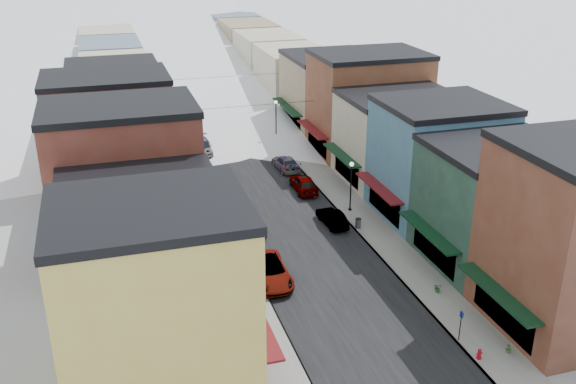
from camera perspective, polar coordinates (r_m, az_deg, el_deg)
road at (r=90.85m, az=-6.75°, el=6.95°), size 10.00×160.00×0.01m
sidewalk_left at (r=89.99m, az=-10.91°, el=6.59°), size 3.20×160.00×0.15m
sidewalk_right at (r=92.14m, az=-2.69°, el=7.35°), size 3.20×160.00×0.15m
curb_left at (r=90.14m, az=-9.93°, el=6.69°), size 0.10×160.00×0.15m
curb_right at (r=91.79m, az=-3.63°, el=7.27°), size 0.10×160.00×0.15m
bldg_l_yellow at (r=35.58m, az=-11.66°, el=-9.52°), size 11.30×8.70×11.50m
bldg_l_cream at (r=43.48m, az=-12.72°, el=-4.83°), size 11.30×8.20×9.50m
bldg_l_brick_near at (r=50.16m, az=-14.23°, el=0.71°), size 12.30×8.20×12.50m
bldg_l_grayblue at (r=58.74m, az=-14.10°, el=2.16°), size 11.30×9.20×9.00m
bldg_l_brick_far at (r=66.96m, az=-15.53°, el=5.44°), size 13.30×9.20×11.00m
bldg_l_tan at (r=76.75m, az=-15.06°, el=7.26°), size 11.30×11.20×10.00m
bldg_r_green at (r=51.36m, az=18.00°, el=-1.01°), size 11.30×9.20×9.50m
bldg_r_blue at (r=58.20m, az=13.20°, el=2.84°), size 11.30×9.20×10.50m
bldg_r_cream at (r=66.15m, az=9.74°, el=4.83°), size 12.30×9.20×9.00m
bldg_r_brick_far at (r=73.82m, az=7.10°, el=7.87°), size 13.30×9.20×11.50m
bldg_r_tan at (r=82.67m, az=3.65°, el=8.89°), size 11.30×11.20×9.50m
distant_blocks at (r=112.11m, az=-9.04°, el=11.93°), size 34.00×55.00×8.00m
overhead_cables at (r=77.39m, az=-5.25°, el=8.98°), size 16.40×15.04×0.04m
car_white_suv at (r=47.62m, az=-1.68°, el=-7.06°), size 2.85×5.93×1.63m
car_silver_sedan at (r=55.08m, az=-3.18°, el=-2.84°), size 1.72×4.25×1.45m
car_dark_hatch at (r=63.49m, az=-5.94°, el=0.68°), size 2.18×4.81×1.53m
car_silver_wagon at (r=74.41m, az=-7.72°, el=3.99°), size 2.69×5.85×1.66m
car_green_sedan at (r=56.34m, az=3.94°, el=-2.29°), size 1.71×4.28×1.38m
car_gray_suv at (r=63.27m, az=1.39°, el=0.78°), size 2.08×4.90×1.65m
car_black_sedan at (r=68.99m, az=-0.19°, el=2.60°), size 2.22×5.03×1.44m
car_lane_silver at (r=86.47m, az=-7.73°, el=6.66°), size 2.12×4.93×1.66m
car_lane_white at (r=102.98m, az=-7.06°, el=9.29°), size 3.26×6.25×1.68m
fire_hydrant at (r=41.57m, az=16.64°, el=-13.64°), size 0.41×0.31×0.69m
parking_sign at (r=42.30m, az=15.09°, el=-11.18°), size 0.12×0.28×2.17m
trash_can at (r=55.76m, az=6.26°, el=-2.76°), size 0.51×0.51×0.87m
streetlamp_near at (r=58.14m, az=5.63°, el=1.06°), size 0.39×0.39×4.69m
streetlamp_far at (r=77.45m, az=-1.08°, el=6.82°), size 0.41×0.41×4.91m
planter_near at (r=47.47m, az=13.14°, el=-8.30°), size 0.65×0.59×0.64m
planter_far at (r=42.62m, az=19.00°, el=-13.03°), size 0.43×0.43×0.56m
snow_pile_near at (r=50.18m, az=-3.08°, el=-5.84°), size 2.43×2.70×1.03m
snow_pile_mid at (r=55.58m, az=-4.11°, el=-2.86°), size 2.55×2.77×1.08m
snow_pile_far at (r=73.22m, az=-7.51°, el=3.40°), size 2.33×2.64×0.99m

